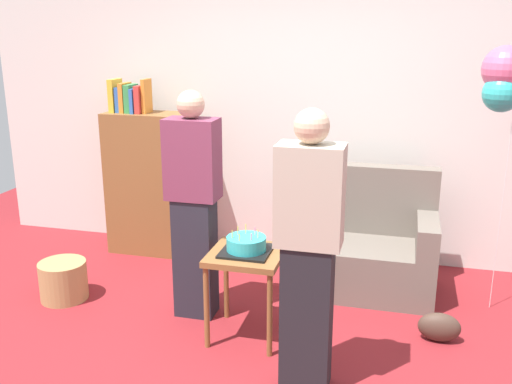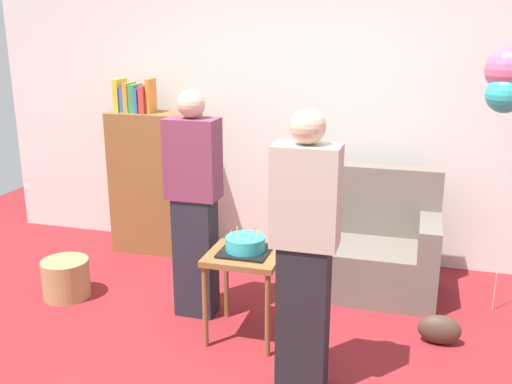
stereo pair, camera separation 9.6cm
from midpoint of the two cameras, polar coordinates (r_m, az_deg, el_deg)
name	(u,v)px [view 2 (the right image)]	position (r m, az deg, el deg)	size (l,w,h in m)	color
ground_plane	(233,369)	(3.71, -1.54, -17.12)	(8.00, 8.00, 0.00)	maroon
wall_back	(305,107)	(5.14, 5.38, 8.37)	(6.00, 0.10, 2.70)	silver
couch	(366,247)	(4.69, 11.49, -5.42)	(1.10, 0.70, 0.96)	#6B6056
bookshelf	(156,180)	(5.35, -9.42, 1.20)	(0.80, 0.36, 1.60)	brown
side_table	(245,265)	(3.82, -0.33, -7.29)	(0.48, 0.48, 0.61)	brown
birthday_cake	(245,245)	(3.77, -0.33, -5.28)	(0.32, 0.32, 0.17)	black
person_blowing_candles	(194,204)	(4.04, -5.47, -1.25)	(0.36, 0.22, 1.63)	#23232D
person_holding_cake	(305,253)	(3.19, 5.73, -6.07)	(0.36, 0.22, 1.63)	black
wicker_basket	(66,278)	(4.73, -17.79, -8.17)	(0.36, 0.36, 0.30)	#A88451
handbag	(439,329)	(4.11, 18.41, -12.83)	(0.28, 0.14, 0.20)	#473328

